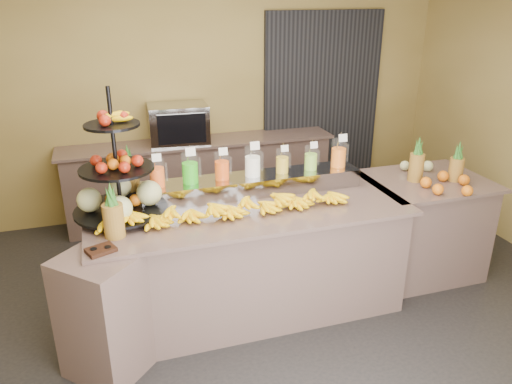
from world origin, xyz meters
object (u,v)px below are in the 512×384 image
pitcher_tray (253,184)px  banana_heap (227,205)px  oven_warmer (178,124)px  fruit_stand (126,185)px  right_fruit_pile (441,176)px  condiment_caddy (101,250)px

pitcher_tray → banana_heap: (-0.31, -0.36, -0.00)m
banana_heap → oven_warmer: (-0.02, 2.03, 0.14)m
banana_heap → oven_warmer: size_ratio=3.07×
fruit_stand → right_fruit_pile: 2.66m
condiment_caddy → oven_warmer: 2.53m
banana_heap → fruit_stand: (-0.72, 0.21, 0.17)m
pitcher_tray → banana_heap: size_ratio=0.94×
banana_heap → condiment_caddy: bearing=-161.2°
right_fruit_pile → oven_warmer: 2.80m
banana_heap → right_fruit_pile: 1.93m
banana_heap → condiment_caddy: (-0.93, -0.32, -0.06)m
pitcher_tray → fruit_stand: fruit_stand is taller
banana_heap → fruit_stand: bearing=163.7°
pitcher_tray → banana_heap: 0.48m
banana_heap → fruit_stand: 0.76m
condiment_caddy → fruit_stand: bearing=67.8°
condiment_caddy → banana_heap: bearing=18.8°
right_fruit_pile → oven_warmer: (-1.95, 2.00, 0.13)m
fruit_stand → condiment_caddy: (-0.22, -0.53, -0.23)m
pitcher_tray → oven_warmer: size_ratio=2.90×
pitcher_tray → condiment_caddy: (-1.25, -0.68, -0.06)m
right_fruit_pile → banana_heap: bearing=-179.0°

